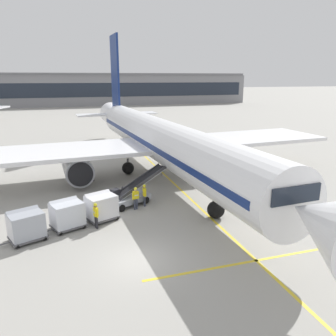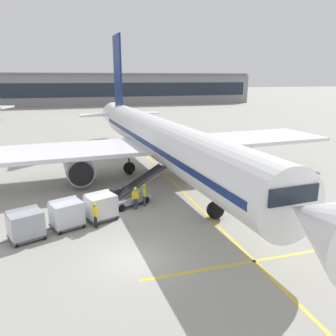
# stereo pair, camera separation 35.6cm
# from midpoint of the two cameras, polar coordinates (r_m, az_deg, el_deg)

# --- Properties ---
(ground_plane) EXTENTS (600.00, 600.00, 0.00)m
(ground_plane) POSITION_cam_midpoint_polar(r_m,az_deg,el_deg) (18.85, -4.88, -15.38)
(ground_plane) COLOR #9E9B93
(parked_airplane) EXTENTS (37.36, 47.82, 15.63)m
(parked_airplane) POSITION_cam_midpoint_polar(r_m,az_deg,el_deg) (33.51, -1.08, 4.93)
(parked_airplane) COLOR white
(parked_airplane) RESTS_ON ground
(belt_loader) EXTENTS (5.44, 3.56, 2.62)m
(belt_loader) POSITION_cam_midpoint_polar(r_m,az_deg,el_deg) (26.12, -6.04, -4.46)
(belt_loader) COLOR #A3A8B2
(belt_loader) RESTS_ON ground
(baggage_cart_lead) EXTENTS (2.82, 2.22, 1.91)m
(baggage_cart_lead) POSITION_cam_midpoint_polar(r_m,az_deg,el_deg) (23.58, -11.10, -6.40)
(baggage_cart_lead) COLOR #515156
(baggage_cart_lead) RESTS_ON ground
(baggage_cart_second) EXTENTS (2.82, 2.22, 1.91)m
(baggage_cart_second) POSITION_cam_midpoint_polar(r_m,az_deg,el_deg) (22.86, -16.66, -7.48)
(baggage_cart_second) COLOR #515156
(baggage_cart_second) RESTS_ON ground
(baggage_cart_third) EXTENTS (2.82, 2.22, 1.91)m
(baggage_cart_third) POSITION_cam_midpoint_polar(r_m,az_deg,el_deg) (22.12, -22.90, -8.87)
(baggage_cart_third) COLOR #515156
(baggage_cart_third) RESTS_ON ground
(ground_crew_by_loader) EXTENTS (0.33, 0.56, 1.74)m
(ground_crew_by_loader) POSITION_cam_midpoint_polar(r_m,az_deg,el_deg) (22.37, -11.99, -7.68)
(ground_crew_by_loader) COLOR black
(ground_crew_by_loader) RESTS_ON ground
(ground_crew_by_carts) EXTENTS (0.27, 0.57, 1.74)m
(ground_crew_by_carts) POSITION_cam_midpoint_polar(r_m,az_deg,el_deg) (25.55, -3.70, -4.41)
(ground_crew_by_carts) COLOR #333847
(ground_crew_by_carts) RESTS_ON ground
(ground_crew_marshaller) EXTENTS (0.55, 0.35, 1.74)m
(ground_crew_marshaller) POSITION_cam_midpoint_polar(r_m,az_deg,el_deg) (24.96, -5.22, -4.94)
(ground_crew_marshaller) COLOR #333847
(ground_crew_marshaller) RESTS_ON ground
(ground_crew_wingwalker) EXTENTS (0.56, 0.31, 1.74)m
(ground_crew_wingwalker) POSITION_cam_midpoint_polar(r_m,az_deg,el_deg) (23.82, -10.22, -6.13)
(ground_crew_wingwalker) COLOR black
(ground_crew_wingwalker) RESTS_ON ground
(safety_cone_engine_keepout) EXTENTS (0.53, 0.53, 0.61)m
(safety_cone_engine_keepout) POSITION_cam_midpoint_polar(r_m,az_deg,el_deg) (32.79, -12.61, -1.58)
(safety_cone_engine_keepout) COLOR black
(safety_cone_engine_keepout) RESTS_ON ground
(safety_cone_wingtip) EXTENTS (0.70, 0.70, 0.79)m
(safety_cone_wingtip) POSITION_cam_midpoint_polar(r_m,az_deg,el_deg) (31.95, -14.42, -1.97)
(safety_cone_wingtip) COLOR black
(safety_cone_wingtip) RESTS_ON ground
(apron_guidance_line_lead_in) EXTENTS (0.20, 110.00, 0.01)m
(apron_guidance_line_lead_in) POSITION_cam_midpoint_polar(r_m,az_deg,el_deg) (33.65, 0.03, -1.28)
(apron_guidance_line_lead_in) COLOR yellow
(apron_guidance_line_lead_in) RESTS_ON ground
(apron_guidance_line_stop_bar) EXTENTS (12.00, 0.20, 0.01)m
(apron_guidance_line_stop_bar) POSITION_cam_midpoint_polar(r_m,az_deg,el_deg) (19.07, 14.19, -15.44)
(apron_guidance_line_stop_bar) COLOR yellow
(apron_guidance_line_stop_bar) RESTS_ON ground
(terminal_building) EXTENTS (138.45, 14.53, 11.15)m
(terminal_building) POSITION_cam_midpoint_polar(r_m,az_deg,el_deg) (125.81, -17.51, 12.75)
(terminal_building) COLOR gray
(terminal_building) RESTS_ON ground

